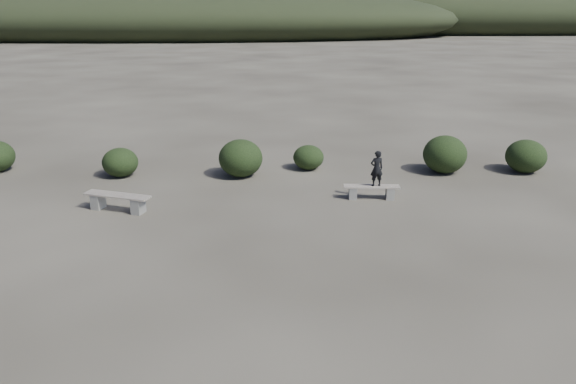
{
  "coord_description": "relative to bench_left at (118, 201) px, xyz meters",
  "views": [
    {
      "loc": [
        0.31,
        -9.11,
        5.35
      ],
      "look_at": [
        0.39,
        3.5,
        1.1
      ],
      "focal_mm": 35.0,
      "sensor_mm": 36.0,
      "label": 1
    }
  ],
  "objects": [
    {
      "name": "ground",
      "position": [
        4.21,
        -5.2,
        -0.28
      ],
      "size": [
        1200.0,
        1200.0,
        0.0
      ],
      "primitive_type": "plane",
      "color": "#332E27",
      "rests_on": "ground"
    },
    {
      "name": "bench_left",
      "position": [
        0.0,
        0.0,
        0.0
      ],
      "size": [
        1.91,
        0.94,
        0.47
      ],
      "rotation": [
        0.0,
        0.0,
        -0.31
      ],
      "color": "slate",
      "rests_on": "ground"
    },
    {
      "name": "bench_right",
      "position": [
        7.01,
        0.93,
        -0.04
      ],
      "size": [
        1.6,
        0.4,
        0.4
      ],
      "rotation": [
        0.0,
        0.0,
        -0.04
      ],
      "color": "slate",
      "rests_on": "ground"
    },
    {
      "name": "seated_person",
      "position": [
        7.13,
        0.92,
        0.63
      ],
      "size": [
        0.42,
        0.32,
        1.03
      ],
      "primitive_type": "imported",
      "rotation": [
        0.0,
        0.0,
        3.35
      ],
      "color": "black",
      "rests_on": "bench_right"
    },
    {
      "name": "shrub_a",
      "position": [
        -0.8,
        3.22,
        0.18
      ],
      "size": [
        1.15,
        1.15,
        0.94
      ],
      "primitive_type": "ellipsoid",
      "color": "black",
      "rests_on": "ground"
    },
    {
      "name": "shrub_b",
      "position": [
        3.1,
        3.19,
        0.32
      ],
      "size": [
        1.42,
        1.42,
        1.22
      ],
      "primitive_type": "ellipsoid",
      "color": "black",
      "rests_on": "ground"
    },
    {
      "name": "shrub_c",
      "position": [
        5.33,
        4.0,
        0.13
      ],
      "size": [
        1.04,
        1.04,
        0.83
      ],
      "primitive_type": "ellipsoid",
      "color": "black",
      "rests_on": "ground"
    },
    {
      "name": "shrub_d",
      "position": [
        9.81,
        3.57,
        0.34
      ],
      "size": [
        1.43,
        1.43,
        1.25
      ],
      "primitive_type": "ellipsoid",
      "color": "black",
      "rests_on": "ground"
    },
    {
      "name": "shrub_e",
      "position": [
        12.52,
        3.6,
        0.26
      ],
      "size": [
        1.31,
        1.31,
        1.09
      ],
      "primitive_type": "ellipsoid",
      "color": "black",
      "rests_on": "ground"
    }
  ]
}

